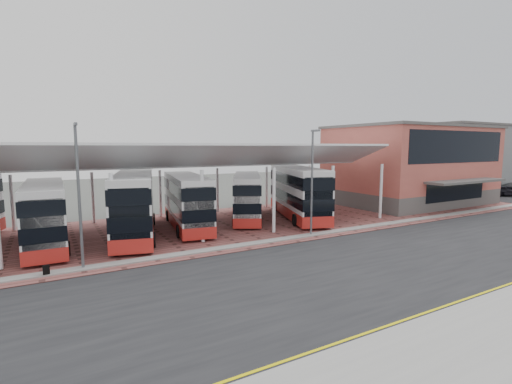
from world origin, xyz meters
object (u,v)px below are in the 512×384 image
(bus_2, at_px, (134,205))
(bus_4, at_px, (247,197))
(bus_1, at_px, (45,215))
(carpark_car_a, at_px, (507,191))
(terminal, at_px, (410,165))
(bus_5, at_px, (298,193))
(bus_3, at_px, (187,202))

(bus_2, relative_size, bus_4, 1.18)
(bus_1, height_order, carpark_car_a, bus_1)
(terminal, xyz_separation_m, bus_1, (-38.71, -1.22, -2.46))
(bus_2, bearing_deg, bus_5, 14.09)
(bus_1, relative_size, bus_5, 0.88)
(bus_1, xyz_separation_m, bus_4, (16.47, 1.69, -0.07))
(terminal, height_order, bus_1, terminal)
(bus_1, relative_size, bus_4, 1.05)
(bus_2, distance_m, carpark_car_a, 49.17)
(bus_1, bearing_deg, bus_2, 0.42)
(terminal, bearing_deg, carpark_car_a, -10.72)
(bus_3, height_order, carpark_car_a, bus_3)
(terminal, distance_m, carpark_car_a, 17.00)
(terminal, distance_m, bus_4, 22.38)
(bus_2, bearing_deg, terminal, 16.55)
(bus_2, height_order, bus_4, bus_2)
(bus_2, xyz_separation_m, bus_4, (10.60, 1.77, -0.29))
(terminal, distance_m, bus_5, 17.89)
(bus_1, distance_m, bus_3, 10.36)
(bus_1, bearing_deg, terminal, 3.02)
(bus_4, bearing_deg, bus_5, 6.38)
(carpark_car_a, bearing_deg, bus_2, 125.53)
(bus_5, bearing_deg, bus_4, 177.59)
(terminal, xyz_separation_m, bus_2, (-32.84, -1.30, -2.23))
(bus_2, relative_size, bus_3, 1.08)
(bus_4, xyz_separation_m, bus_5, (4.53, -1.82, 0.32))
(bus_3, xyz_separation_m, bus_4, (6.15, 0.78, -0.11))
(bus_1, distance_m, carpark_car_a, 55.03)
(bus_2, xyz_separation_m, carpark_car_a, (49.11, -1.78, -1.60))
(carpark_car_a, bearing_deg, bus_5, 124.70)
(bus_4, bearing_deg, carpark_car_a, 22.99)
(bus_2, height_order, carpark_car_a, bus_2)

